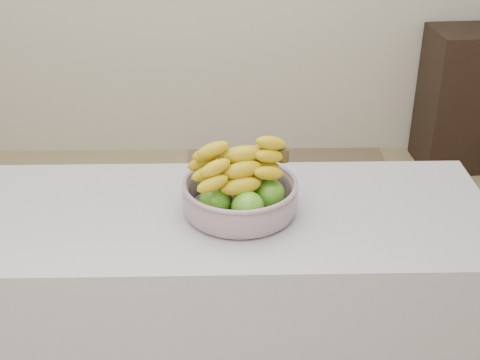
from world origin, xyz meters
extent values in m
cube|color=#9898A0|center=(0.00, -0.27, 0.45)|extent=(2.00, 0.60, 0.90)
cube|color=black|center=(1.65, 1.78, 0.42)|extent=(0.49, 0.40, 0.83)
cylinder|color=#A0B1C0|center=(0.28, -0.27, 0.91)|extent=(0.28, 0.28, 0.01)
torus|color=#A0B1C0|center=(0.28, -0.27, 0.99)|extent=(0.32, 0.32, 0.01)
sphere|color=#3E8416|center=(0.30, -0.34, 0.96)|extent=(0.09, 0.09, 0.09)
sphere|color=#3E8416|center=(0.36, -0.27, 0.96)|extent=(0.09, 0.09, 0.09)
sphere|color=#3E8416|center=(0.31, -0.19, 0.96)|extent=(0.09, 0.09, 0.09)
sphere|color=#3E8416|center=(0.22, -0.21, 0.96)|extent=(0.09, 0.09, 0.09)
sphere|color=#3E8416|center=(0.21, -0.31, 0.96)|extent=(0.09, 0.09, 0.09)
ellipsoid|color=yellow|center=(0.28, -0.32, 1.01)|extent=(0.21, 0.12, 0.05)
ellipsoid|color=yellow|center=(0.27, -0.27, 1.01)|extent=(0.21, 0.09, 0.05)
ellipsoid|color=yellow|center=(0.26, -0.22, 1.01)|extent=(0.21, 0.07, 0.05)
ellipsoid|color=yellow|center=(0.29, -0.29, 1.05)|extent=(0.20, 0.13, 0.05)
ellipsoid|color=yellow|center=(0.28, -0.24, 1.05)|extent=(0.21, 0.06, 0.05)
ellipsoid|color=yellow|center=(0.29, -0.26, 1.08)|extent=(0.21, 0.09, 0.05)
cylinder|color=#403214|center=(0.40, -0.24, 1.06)|extent=(0.03, 0.03, 0.04)
camera|label=1|loc=(0.25, -1.88, 1.87)|focal=50.00mm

